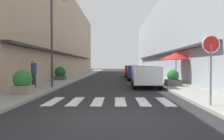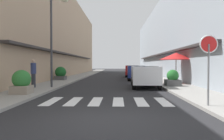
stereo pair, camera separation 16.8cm
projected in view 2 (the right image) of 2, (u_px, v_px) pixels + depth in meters
The scene contains 16 objects.
ground_plane at pixel (114, 77), 26.47m from camera, with size 112.23×112.23×0.00m, color #232326.
sidewalk_left at pixel (77, 77), 26.59m from camera, with size 2.41×71.42×0.12m, color gray.
sidewalk_right at pixel (152, 77), 26.34m from camera, with size 2.41×71.42×0.12m, color gray.
building_row_left at pixel (51, 34), 28.10m from camera, with size 5.50×47.91×11.19m.
building_row_right at pixel (179, 39), 27.67m from camera, with size 5.50×47.91×9.80m.
crosswalk at pixel (107, 101), 9.19m from camera, with size 5.20×2.20×0.01m.
parked_car_near at pixel (145, 74), 14.83m from camera, with size 1.94×4.13×1.47m.
parked_car_mid at pixel (136, 71), 21.69m from camera, with size 1.93×3.97×1.47m.
parked_car_far at pixel (132, 70), 27.45m from camera, with size 1.96×4.02×1.47m.
round_street_sign at pixel (209, 52), 7.63m from camera, with size 0.65×0.07×2.50m.
street_lamp at pixel (54, 33), 13.92m from camera, with size 1.19×0.28×5.83m.
cafe_umbrella at pixel (176, 56), 17.02m from camera, with size 2.60×2.60×2.40m.
planter_corner at pixel (22, 82), 10.79m from camera, with size 0.92×0.92×1.19m.
planter_midblock at pixel (173, 79), 14.76m from camera, with size 0.97×0.97×1.11m.
planter_far at pixel (61, 73), 20.59m from camera, with size 1.05×1.05×1.26m.
pedestrian_walking_near at pixel (33, 72), 13.71m from camera, with size 0.34×0.34×1.80m.
Camera 2 is at (0.46, -6.03, 1.57)m, focal length 34.63 mm.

